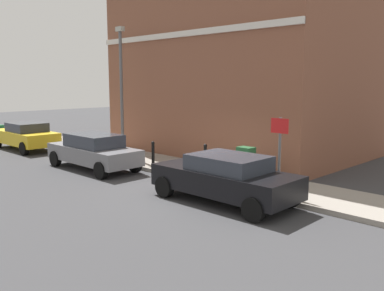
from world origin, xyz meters
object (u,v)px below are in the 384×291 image
Objects in this scene: street_sign at (280,144)px; lamppost at (121,86)px; bollard_near_cabinet at (205,157)px; utility_cabinet at (246,165)px; car_black at (225,177)px; car_grey at (94,151)px; bollard_far_kerb at (153,154)px; car_yellow at (26,136)px.

street_sign is 0.40× the size of lamppost.
bollard_near_cabinet is at bearing 78.37° from street_sign.
bollard_near_cabinet is at bearing 87.11° from utility_cabinet.
car_grey is at bearing 0.39° from car_black.
utility_cabinet is 3.98m from bollard_far_kerb.
street_sign reaches higher than bollard_near_cabinet.
utility_cabinet is at bearing -171.24° from car_yellow.
car_black is 4.26× the size of bollard_near_cabinet.
car_grey is 1.03× the size of car_yellow.
car_yellow reaches higher than bollard_far_kerb.
car_grey reaches higher than utility_cabinet.
bollard_near_cabinet is 3.92m from street_sign.
car_grey is 2.43m from bollard_far_kerb.
lamppost is (2.30, 1.23, 2.55)m from car_grey.
car_yellow is at bearing 98.27° from bollard_far_kerb.
utility_cabinet is at bearing -90.12° from lamppost.
bollard_far_kerb is 0.45× the size of street_sign.
lamppost is at bearing 89.88° from utility_cabinet.
lamppost is at bearing 90.95° from bollard_near_cabinet.
car_yellow is 4.16× the size of bollard_near_cabinet.
bollard_near_cabinet and bollard_far_kerb have the same top height.
lamppost is (2.11, -5.51, 2.57)m from car_yellow.
bollard_far_kerb is at bearing -15.99° from car_black.
lamppost is at bearing -16.02° from car_black.
lamppost is (0.85, 3.18, 2.60)m from bollard_far_kerb.
car_black reaches higher than utility_cabinet.
car_black is at bearing -127.60° from bollard_near_cabinet.
street_sign reaches higher than car_yellow.
car_black is 8.63m from lamppost.
utility_cabinet is 0.20× the size of lamppost.
bollard_far_kerb is at bearing -104.97° from lamppost.
bollard_far_kerb is at bearing 116.04° from bollard_near_cabinet.
bollard_far_kerb is at bearing 91.70° from street_sign.
bollard_near_cabinet is (2.38, -3.87, -0.05)m from car_grey.
lamppost reaches higher than utility_cabinet.
car_black is 4.95m from bollard_far_kerb.
utility_cabinet is (2.28, -5.85, -0.07)m from car_grey.
lamppost is at bearing 85.57° from street_sign.
lamppost is at bearing 75.03° from bollard_far_kerb.
car_grey is 0.78× the size of lamppost.
car_black is 4.26× the size of bollard_far_kerb.
car_black is at bearing -179.42° from car_grey.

